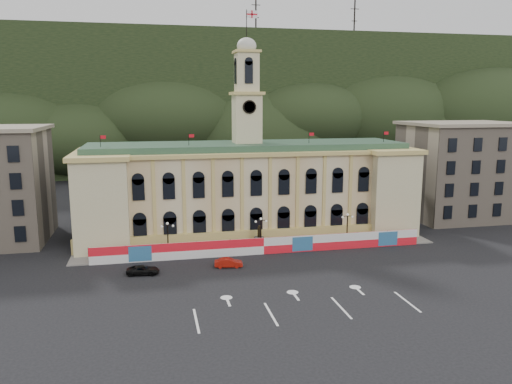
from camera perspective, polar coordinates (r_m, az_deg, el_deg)
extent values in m
plane|color=black|center=(61.44, 4.07, -11.19)|extent=(260.00, 260.00, 0.00)
cube|color=black|center=(185.58, -7.14, 10.08)|extent=(230.00, 70.00, 44.00)
cube|color=#595651|center=(172.76, 5.34, 12.76)|extent=(22.00, 8.00, 14.00)
cube|color=#595651|center=(166.03, -23.52, 10.69)|extent=(16.00, 7.00, 10.00)
cylinder|color=black|center=(175.83, -0.01, 19.31)|extent=(0.50, 0.50, 20.00)
cylinder|color=black|center=(186.18, 11.18, 18.62)|extent=(0.50, 0.50, 20.00)
cube|color=beige|center=(85.83, -1.03, -0.09)|extent=(55.00, 15.00, 14.00)
cube|color=tan|center=(79.67, 0.06, -5.19)|extent=(56.00, 0.80, 2.40)
cube|color=tan|center=(84.81, -1.04, 4.77)|extent=(56.20, 16.20, 0.60)
cube|color=#33553D|center=(84.75, -1.05, 5.24)|extent=(53.00, 13.00, 1.20)
cube|color=beige|center=(83.67, -16.90, -0.81)|extent=(8.00, 17.00, 14.00)
cube|color=beige|center=(92.23, 13.58, 0.35)|extent=(8.00, 17.00, 14.00)
cube|color=beige|center=(84.47, -1.06, 8.35)|extent=(4.40, 4.40, 8.00)
cube|color=tan|center=(84.43, -1.07, 11.20)|extent=(5.20, 5.20, 0.50)
cube|color=beige|center=(84.54, -1.07, 13.44)|extent=(3.60, 3.60, 6.50)
cube|color=tan|center=(84.80, -1.08, 15.73)|extent=(4.20, 4.20, 0.40)
cylinder|color=black|center=(82.17, -0.75, 9.69)|extent=(2.20, 0.20, 2.20)
ellipsoid|color=beige|center=(84.89, -1.08, 16.34)|extent=(3.20, 3.20, 2.72)
cylinder|color=black|center=(85.28, -1.09, 18.48)|extent=(0.12, 0.12, 5.00)
cube|color=white|center=(85.73, -0.47, 19.65)|extent=(1.80, 0.04, 1.20)
cube|color=red|center=(85.70, -0.46, 19.65)|extent=(1.80, 0.02, 0.22)
cube|color=red|center=(85.70, -0.46, 19.65)|extent=(0.22, 0.02, 1.20)
cube|color=tan|center=(105.08, 22.33, 2.16)|extent=(20.00, 16.00, 18.00)
cube|color=gray|center=(104.29, 22.68, 7.22)|extent=(21.00, 17.00, 0.60)
cube|color=red|center=(74.78, 0.89, -6.19)|extent=(50.00, 0.25, 2.50)
cube|color=#2C6493|center=(72.93, -13.11, -6.89)|extent=(3.20, 0.05, 2.20)
cube|color=#2C6493|center=(76.16, 5.35, -5.93)|extent=(3.20, 0.05, 2.20)
cube|color=#2C6493|center=(81.32, 14.85, -5.18)|extent=(3.20, 0.05, 2.20)
cube|color=slate|center=(77.68, 0.44, -6.45)|extent=(56.00, 5.50, 0.16)
cube|color=#595651|center=(77.68, 0.40, -5.82)|extent=(1.40, 1.40, 1.80)
cylinder|color=black|center=(77.23, 0.40, -4.61)|extent=(0.60, 0.60, 1.60)
sphere|color=black|center=(77.00, 0.40, -3.96)|extent=(0.44, 0.44, 0.44)
cylinder|color=black|center=(75.30, -9.98, -7.11)|extent=(0.44, 0.44, 0.30)
cylinder|color=black|center=(74.67, -10.04, -5.46)|extent=(0.18, 0.18, 4.80)
cube|color=black|center=(74.08, -10.09, -3.74)|extent=(1.60, 0.08, 0.08)
sphere|color=silver|center=(74.10, -10.71, -3.88)|extent=(0.36, 0.36, 0.36)
sphere|color=silver|center=(74.14, -9.47, -3.83)|extent=(0.36, 0.36, 0.36)
sphere|color=silver|center=(74.02, -10.10, -3.56)|extent=(0.40, 0.40, 0.40)
cylinder|color=black|center=(76.96, 0.56, -6.56)|extent=(0.44, 0.44, 0.30)
cylinder|color=black|center=(76.34, 0.56, -4.95)|extent=(0.18, 0.18, 4.80)
cube|color=black|center=(75.77, 0.56, -3.27)|extent=(1.60, 0.08, 0.08)
sphere|color=silver|center=(75.64, -0.03, -3.41)|extent=(0.36, 0.36, 0.36)
sphere|color=silver|center=(75.97, 1.15, -3.35)|extent=(0.36, 0.36, 0.36)
sphere|color=silver|center=(75.71, 0.56, -3.08)|extent=(0.40, 0.40, 0.40)
cylinder|color=black|center=(81.04, 10.32, -5.86)|extent=(0.44, 0.44, 0.30)
cylinder|color=black|center=(80.45, 10.37, -4.32)|extent=(0.18, 0.18, 4.80)
cube|color=black|center=(79.91, 10.42, -2.72)|extent=(1.60, 0.08, 0.08)
sphere|color=silver|center=(79.64, 9.89, -2.86)|extent=(0.36, 0.36, 0.36)
sphere|color=silver|center=(80.24, 10.95, -2.80)|extent=(0.36, 0.36, 0.36)
sphere|color=silver|center=(79.85, 10.43, -2.55)|extent=(0.40, 0.40, 0.40)
imported|color=#9F150B|center=(69.35, -3.15, -8.07)|extent=(2.41, 4.23, 1.27)
imported|color=black|center=(68.14, -12.79, -8.69)|extent=(3.07, 4.81, 1.20)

